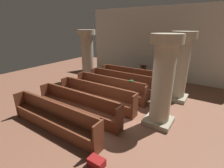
% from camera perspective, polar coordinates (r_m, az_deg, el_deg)
% --- Properties ---
extents(ground_plane, '(19.20, 19.20, 0.00)m').
position_cam_1_polar(ground_plane, '(6.70, -3.36, -10.47)').
color(ground_plane, brown).
extents(back_wall, '(10.00, 0.16, 4.50)m').
position_cam_1_polar(back_wall, '(11.31, 15.59, 13.33)').
color(back_wall, beige).
rests_on(back_wall, ground).
extents(pew_row_0, '(3.84, 0.47, 0.97)m').
position_cam_1_polar(pew_row_0, '(9.88, 6.62, 2.76)').
color(pew_row_0, brown).
rests_on(pew_row_0, ground).
extents(pew_row_1, '(3.84, 0.46, 0.97)m').
position_cam_1_polar(pew_row_1, '(8.94, 3.36, 1.05)').
color(pew_row_1, brown).
rests_on(pew_row_1, ground).
extents(pew_row_2, '(3.84, 0.47, 0.97)m').
position_cam_1_polar(pew_row_2, '(8.05, -0.63, -1.06)').
color(pew_row_2, brown).
rests_on(pew_row_2, ground).
extents(pew_row_3, '(3.84, 0.46, 0.97)m').
position_cam_1_polar(pew_row_3, '(7.22, -5.59, -3.67)').
color(pew_row_3, brown).
rests_on(pew_row_3, ground).
extents(pew_row_4, '(3.84, 0.46, 0.97)m').
position_cam_1_polar(pew_row_4, '(6.48, -11.81, -6.87)').
color(pew_row_4, brown).
rests_on(pew_row_4, ground).
extents(pew_row_5, '(3.84, 0.47, 0.97)m').
position_cam_1_polar(pew_row_5, '(5.85, -19.61, -10.72)').
color(pew_row_5, brown).
rests_on(pew_row_5, ground).
extents(pillar_aisle_side, '(1.07, 1.07, 3.13)m').
position_cam_1_polar(pillar_aisle_side, '(8.11, 22.50, 5.89)').
color(pillar_aisle_side, '#9F967E').
rests_on(pillar_aisle_side, ground).
extents(pillar_far_side, '(1.07, 1.07, 3.13)m').
position_cam_1_polar(pillar_far_side, '(10.55, -8.52, 10.04)').
color(pillar_far_side, '#9F967E').
rests_on(pillar_far_side, ground).
extents(pillar_aisle_rear, '(1.01, 1.01, 3.13)m').
position_cam_1_polar(pillar_aisle_rear, '(5.70, 17.20, 1.18)').
color(pillar_aisle_rear, '#9F967E').
rests_on(pillar_aisle_rear, ground).
extents(lectern, '(0.48, 0.45, 1.08)m').
position_cam_1_polar(lectern, '(10.63, 10.73, 3.44)').
color(lectern, brown).
rests_on(lectern, ground).
extents(hymn_book, '(0.16, 0.20, 0.03)m').
position_cam_1_polar(hymn_book, '(7.54, 6.76, 1.15)').
color(hymn_book, '#194723').
rests_on(hymn_book, pew_row_2).
extents(kneeler_box_blue, '(0.42, 0.31, 0.21)m').
position_cam_1_polar(kneeler_box_blue, '(7.86, 15.18, -5.51)').
color(kneeler_box_blue, navy).
rests_on(kneeler_box_blue, ground).
extents(kneeler_box_red, '(0.43, 0.27, 0.21)m').
position_cam_1_polar(kneeler_box_red, '(4.60, -5.42, -25.42)').
color(kneeler_box_red, maroon).
rests_on(kneeler_box_red, ground).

